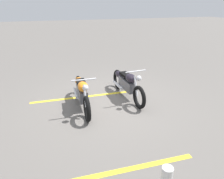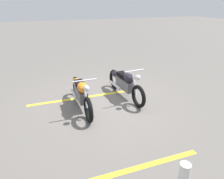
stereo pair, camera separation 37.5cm
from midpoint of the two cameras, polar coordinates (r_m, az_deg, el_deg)
ground_plane at (r=6.28m, az=0.21°, el=-3.58°), size 60.00×60.00×0.00m
motorcycle_bright_foreground at (r=5.91m, az=-6.57°, el=-0.55°), size 2.23×0.62×1.04m
motorcycle_dark_foreground at (r=6.51m, az=5.74°, el=1.78°), size 2.23×0.62×1.04m
parking_stripe_near at (r=6.66m, az=-6.61°, el=-2.07°), size 0.21×3.20×0.01m
parking_stripe_mid at (r=3.99m, az=3.34°, el=-21.99°), size 0.21×3.20×0.01m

